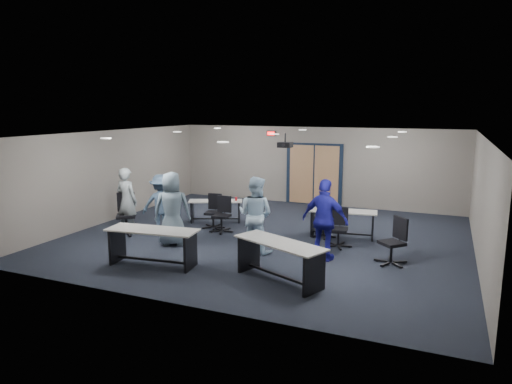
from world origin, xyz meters
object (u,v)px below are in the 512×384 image
at_px(person_plaid, 172,209).
at_px(table_back_right, 342,219).
at_px(chair_back_a, 213,212).
at_px(chair_loose_right, 392,241).
at_px(chair_back_c, 324,219).
at_px(person_back, 161,204).
at_px(chair_back_b, 221,215).
at_px(table_back_left, 216,207).
at_px(person_navy, 325,220).
at_px(person_gray, 127,201).
at_px(table_front_right, 279,254).
at_px(chair_loose_left, 126,214).
at_px(table_front_left, 153,241).
at_px(chair_back_d, 339,228).
at_px(person_lightblue, 255,215).

bearing_deg(person_plaid, table_back_right, -176.95).
bearing_deg(chair_back_a, chair_loose_right, -23.59).
xyz_separation_m(chair_back_c, person_back, (-4.18, -1.27, 0.32)).
height_order(chair_back_b, person_plaid, person_plaid).
height_order(chair_back_a, person_plaid, person_plaid).
distance_m(table_back_left, person_navy, 4.44).
xyz_separation_m(person_plaid, person_navy, (3.75, 0.33, 0.00)).
bearing_deg(chair_loose_right, chair_back_a, -149.21).
xyz_separation_m(chair_loose_right, person_gray, (-6.87, -0.21, 0.38)).
bearing_deg(table_back_left, person_gray, -150.98).
bearing_deg(table_back_left, chair_back_b, -78.08).
bearing_deg(table_front_right, chair_loose_left, -174.50).
distance_m(chair_back_a, person_navy, 3.89).
xyz_separation_m(table_front_right, person_back, (-4.15, 2.06, 0.26)).
height_order(table_front_left, chair_back_b, chair_back_b).
relative_size(table_front_left, table_front_right, 0.99).
relative_size(table_front_left, person_navy, 1.11).
bearing_deg(chair_loose_left, table_front_left, -74.24).
bearing_deg(chair_back_a, chair_back_c, -4.67).
distance_m(person_gray, person_back, 0.91).
height_order(chair_back_d, person_gray, person_gray).
bearing_deg(person_plaid, chair_loose_left, -39.59).
relative_size(person_gray, person_plaid, 0.98).
distance_m(chair_back_a, person_back, 1.47).
relative_size(chair_back_c, person_gray, 0.53).
bearing_deg(chair_back_c, table_back_right, 26.25).
xyz_separation_m(chair_back_b, person_gray, (-2.28, -1.10, 0.41)).
height_order(chair_back_a, chair_loose_right, chair_loose_right).
bearing_deg(chair_loose_left, person_back, -1.42).
bearing_deg(person_navy, table_back_right, -79.35).
distance_m(chair_loose_right, person_plaid, 5.22).
relative_size(chair_back_c, person_lightblue, 0.53).
xyz_separation_m(chair_back_d, person_gray, (-5.53, -0.99, 0.42)).
relative_size(table_back_left, chair_loose_left, 1.50).
bearing_deg(chair_back_a, table_front_right, -54.94).
relative_size(table_back_right, chair_loose_left, 1.64).
height_order(chair_back_b, chair_loose_right, chair_loose_right).
relative_size(person_plaid, person_back, 1.14).
height_order(person_lightblue, person_navy, person_navy).
bearing_deg(chair_back_c, person_lightblue, -122.97).
height_order(table_back_right, chair_loose_right, chair_loose_right).
relative_size(chair_back_c, chair_loose_right, 0.92).
height_order(table_front_left, chair_back_d, chair_back_d).
bearing_deg(chair_loose_left, chair_back_b, -6.58).
bearing_deg(table_front_left, chair_loose_left, 133.18).
bearing_deg(chair_back_d, table_back_right, 91.33).
xyz_separation_m(table_front_right, chair_back_b, (-2.68, 2.75, -0.05)).
bearing_deg(chair_back_a, chair_loose_left, -152.11).
bearing_deg(table_back_right, chair_back_a, -179.27).
distance_m(chair_back_d, chair_loose_left, 5.61).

